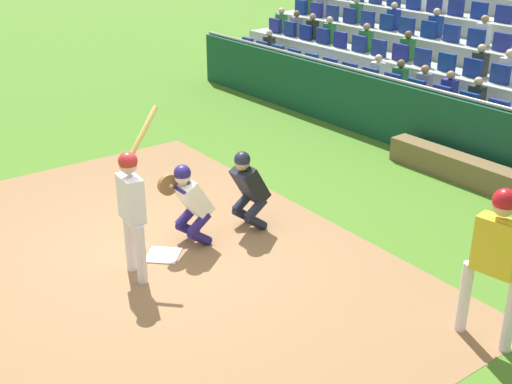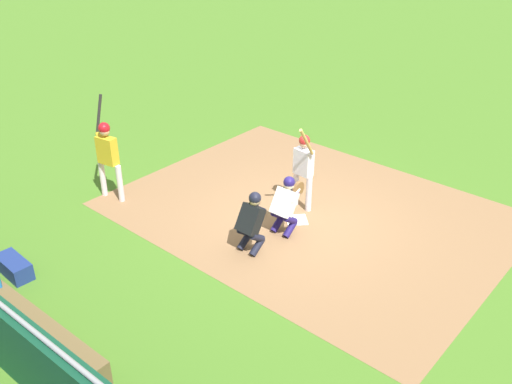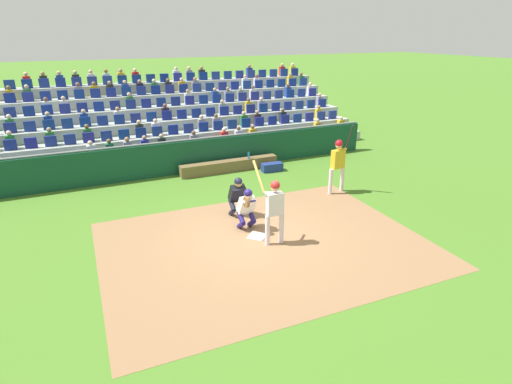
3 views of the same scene
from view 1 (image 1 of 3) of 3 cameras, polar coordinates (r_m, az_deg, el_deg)
The scene contains 9 objects.
ground_plane at distance 9.16m, azimuth -8.14°, elevation -5.58°, with size 160.00×160.00×0.00m, color #467524.
infield_dirt_patch at distance 8.96m, azimuth -10.92°, elevation -6.48°, with size 8.16×6.19×0.01m, color #8D6745.
home_plate_marker at distance 9.15m, azimuth -8.14°, elevation -5.49°, with size 0.44×0.44×0.02m, color white.
batter_at_plate at distance 8.27m, azimuth -10.84°, elevation -0.78°, with size 0.61×0.77×2.15m.
catcher_crouching at distance 9.13m, azimuth -5.92°, elevation -0.61°, with size 0.46×0.70×1.25m.
home_plate_umpire at distance 9.53m, azimuth -0.72°, elevation 0.53°, with size 0.47×0.50×1.26m.
dugout_wall at distance 12.73m, azimuth 16.14°, elevation 5.44°, with size 15.59×0.24×1.33m.
dugout_bench at distance 11.72m, azimuth 19.56°, elevation 1.21°, with size 3.97×0.40×0.44m, color brown.
on_deck_batter at distance 7.30m, azimuth 20.40°, elevation -4.72°, with size 0.68×0.42×2.35m.
Camera 1 is at (-7.03, 3.81, 4.48)m, focal length 45.65 mm.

